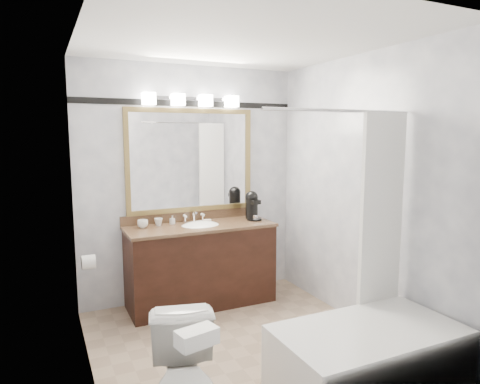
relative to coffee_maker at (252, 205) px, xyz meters
name	(u,v)px	position (x,y,z in m)	size (l,w,h in m)	color
room	(243,200)	(-0.62, -1.05, 0.24)	(2.42, 2.62, 2.52)	#9F856C
vanity	(201,263)	(-0.62, -0.03, -0.57)	(1.53, 0.58, 0.97)	black
mirror	(191,161)	(-0.62, 0.23, 0.49)	(1.40, 0.04, 1.10)	olive
vanity_light_bar	(192,100)	(-0.62, 0.18, 1.12)	(1.02, 0.14, 0.12)	silver
accent_stripe	(190,104)	(-0.62, 0.25, 1.09)	(2.40, 0.01, 0.06)	black
bathtub	(368,349)	(-0.06, -1.95, -0.73)	(1.30, 0.75, 1.96)	white
tp_roll	(88,262)	(-1.76, -0.38, -0.31)	(0.12, 0.12, 0.11)	white
tissue_box	(197,337)	(-1.41, -2.17, -0.26)	(0.21, 0.11, 0.09)	white
coffee_maker	(252,205)	(0.00, 0.00, 0.00)	(0.16, 0.21, 0.31)	black
cup_left	(143,224)	(-1.18, 0.08, -0.12)	(0.10, 0.10, 0.08)	white
cup_right	(158,222)	(-1.02, 0.11, -0.12)	(0.08, 0.08, 0.08)	white
soap_bottle_a	(172,220)	(-0.87, 0.13, -0.12)	(0.04, 0.04, 0.09)	white
soap_bar	(207,221)	(-0.49, 0.09, -0.15)	(0.08, 0.05, 0.03)	beige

